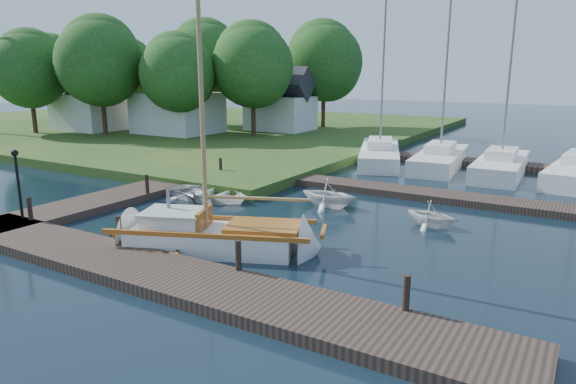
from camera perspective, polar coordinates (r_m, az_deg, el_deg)
The scene contains 31 objects.
ground at distance 18.46m, azimuth 0.00°, elevation -3.63°, with size 160.00×160.00×0.00m, color black.
near_dock at distance 13.91m, azimuth -13.02°, elevation -9.10°, with size 18.00×2.20×0.30m, color black.
left_dock at distance 24.77m, azimuth -13.60°, elevation 0.73°, with size 2.20×18.00×0.30m, color black.
far_dock at distance 23.36m, azimuth 12.53°, elevation 0.05°, with size 14.00×1.60×0.30m, color black.
shore at distance 52.74m, azimuth -13.98°, elevation 7.31°, with size 50.00×40.00×0.50m, color #244A1B.
mooring_post_0 at distance 20.01m, azimuth -26.76°, elevation -1.67°, with size 0.16×0.16×0.80m, color black.
mooring_post_1 at distance 16.46m, azimuth -18.27°, elevation -3.88°, with size 0.16×0.16×0.80m, color black.
mooring_post_2 at distance 13.50m, azimuth -5.55°, elevation -7.01°, with size 0.16×0.16×0.80m, color black.
mooring_post_3 at distance 11.58m, azimuth 13.01°, elevation -10.85°, with size 0.16×0.16×0.80m, color black.
mooring_post_4 at distance 22.59m, azimuth -15.40°, elevation 0.87°, with size 0.16×0.16×0.80m, color black.
mooring_post_5 at distance 26.20m, azimuth -7.50°, elevation 2.90°, with size 0.16×0.16×0.80m, color black.
lamp_post at distance 20.19m, azimuth -27.87°, elevation 1.75°, with size 0.24×0.24×2.44m.
sailboat at distance 15.96m, azimuth -7.76°, elevation -5.19°, with size 7.36×4.54×9.83m.
dinghy at distance 16.34m, azimuth -15.42°, elevation -5.11°, with size 2.39×3.35×0.69m, color brown.
tender_a at distance 22.11m, azimuth -8.76°, elevation 0.11°, with size 2.69×3.76×0.78m, color white.
tender_b at distance 20.75m, azimuth 4.59°, elevation 0.04°, with size 2.07×2.40×1.26m, color white.
tender_d at distance 18.84m, azimuth 15.71°, elevation -2.17°, with size 1.67×1.94×1.02m, color white.
marina_boat_0 at distance 31.64m, azimuth 10.15°, elevation 4.33°, with size 5.08×8.92×10.63m.
marina_boat_1 at distance 30.57m, azimuth 16.54°, elevation 3.68°, with size 2.92×7.94×9.73m.
marina_boat_2 at distance 29.40m, azimuth 22.57°, elevation 2.89°, with size 2.47×7.44×12.30m.
house_a at distance 42.69m, azimuth -12.18°, elevation 9.75°, with size 6.30×5.00×6.29m.
house_b at distance 47.25m, azimuth -21.07°, elevation 9.25°, with size 5.77×4.50×5.79m.
house_c at distance 43.82m, azimuth -0.85°, elevation 9.62°, with size 5.25×4.00×5.28m.
tree_0 at distance 46.51m, azimuth -26.81°, elevation 12.09°, with size 6.12×6.07×8.28m.
tree_1 at distance 42.84m, azimuth -20.13°, elevation 13.45°, with size 6.70×6.70×9.20m.
tree_2 at distance 39.83m, azimuth -12.14°, elevation 12.81°, with size 5.83×5.75×7.82m.
tree_3 at distance 40.44m, azimuth -3.91°, elevation 13.87°, with size 6.41×6.38×8.74m.
tree_4 at distance 48.49m, azimuth -9.14°, elevation 14.29°, with size 7.01×7.01×9.66m.
tree_5 at distance 52.60m, azimuth -17.41°, elevation 12.74°, with size 6.00×5.94×8.10m.
tree_6 at distance 54.84m, azimuth -24.90°, elevation 12.36°, with size 6.24×6.20×8.46m.
tree_7 at distance 46.28m, azimuth 4.04°, elevation 14.27°, with size 6.83×6.83×9.38m.
Camera 1 is at (9.11, -15.13, 5.36)m, focal length 32.00 mm.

